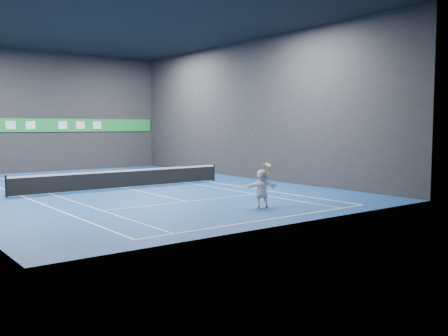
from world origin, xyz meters
TOP-DOWN VIEW (x-y plane):
  - ground at (0.00, 0.00)m, footprint 26.00×26.00m
  - ceiling at (0.00, 0.00)m, footprint 26.00×26.00m
  - wall_back at (0.00, 13.00)m, footprint 18.00×0.10m
  - wall_front at (0.00, -13.00)m, footprint 18.00×0.10m
  - wall_right at (9.00, 0.00)m, footprint 0.10×26.00m
  - baseline_near at (0.00, -11.89)m, footprint 10.98×0.08m
  - baseline_far at (0.00, 11.89)m, footprint 10.98×0.08m
  - sideline_doubles_left at (-5.49, 0.00)m, footprint 0.08×23.78m
  - sideline_doubles_right at (5.49, 0.00)m, footprint 0.08×23.78m
  - sideline_singles_left at (-4.11, 0.00)m, footprint 0.06×23.78m
  - sideline_singles_right at (4.11, 0.00)m, footprint 0.06×23.78m
  - service_line_near at (0.00, -6.40)m, footprint 8.23×0.06m
  - service_line_far at (0.00, 6.40)m, footprint 8.23×0.06m
  - center_service_line at (0.00, 0.00)m, footprint 0.06×12.80m
  - player at (1.56, -9.73)m, footprint 1.58×1.03m
  - tennis_ball at (1.14, -9.55)m, footprint 0.07×0.07m
  - tennis_net at (0.00, 0.00)m, footprint 12.50×0.10m
  - sponsor_banner at (0.00, 12.93)m, footprint 17.64×0.11m
  - tennis_racket at (1.86, -9.68)m, footprint 0.49×0.39m

SIDE VIEW (x-z plane):
  - ground at x=0.00m, z-range 0.00..0.00m
  - baseline_near at x=0.00m, z-range 0.00..0.01m
  - baseline_far at x=0.00m, z-range 0.00..0.01m
  - sideline_doubles_left at x=-5.49m, z-range 0.00..0.01m
  - sideline_doubles_right at x=5.49m, z-range 0.00..0.01m
  - sideline_singles_left at x=-4.11m, z-range 0.00..0.01m
  - sideline_singles_right at x=4.11m, z-range 0.00..0.01m
  - service_line_near at x=0.00m, z-range 0.00..0.01m
  - service_line_far at x=0.00m, z-range 0.00..0.01m
  - center_service_line at x=0.00m, z-range 0.00..0.01m
  - tennis_net at x=0.00m, z-range 0.00..1.07m
  - player at x=1.56m, z-range 0.00..1.63m
  - tennis_racket at x=1.86m, z-range 1.43..2.04m
  - tennis_ball at x=1.14m, z-range 3.03..3.09m
  - sponsor_banner at x=0.00m, z-range 3.00..4.00m
  - wall_back at x=0.00m, z-range 0.00..9.00m
  - wall_front at x=0.00m, z-range 0.00..9.00m
  - wall_right at x=9.00m, z-range 0.00..9.00m
  - ceiling at x=0.00m, z-range 9.00..9.00m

